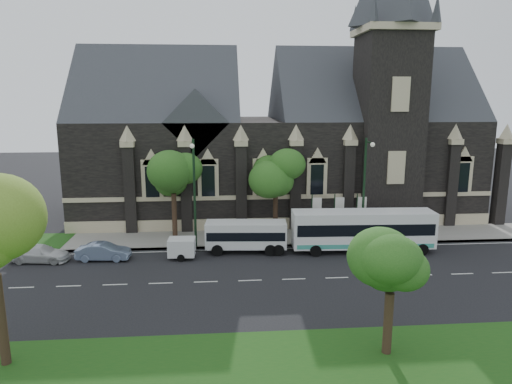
{
  "coord_description": "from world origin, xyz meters",
  "views": [
    {
      "loc": [
        -1.93,
        -29.15,
        12.09
      ],
      "look_at": [
        0.88,
        6.0,
        4.91
      ],
      "focal_mm": 32.1,
      "sensor_mm": 36.0,
      "label": 1
    }
  ],
  "objects": [
    {
      "name": "museum",
      "position": [
        5.12,
        18.78,
        8.17
      ],
      "size": [
        40.0,
        17.7,
        29.9
      ],
      "color": "black",
      "rests_on": "ground"
    },
    {
      "name": "tour_coach",
      "position": [
        9.46,
        5.46,
        1.8
      ],
      "size": [
        11.4,
        3.02,
        3.3
      ],
      "rotation": [
        0.0,
        0.0,
        -0.04
      ],
      "color": "silver",
      "rests_on": "ground"
    },
    {
      "name": "ground",
      "position": [
        0.0,
        0.0,
        0.0
      ],
      "size": [
        160.0,
        160.0,
        0.0
      ],
      "primitive_type": "plane",
      "color": "black",
      "rests_on": "ground"
    },
    {
      "name": "sedan",
      "position": [
        -10.9,
        4.96,
        0.66
      ],
      "size": [
        4.09,
        1.65,
        1.32
      ],
      "primitive_type": "imported",
      "rotation": [
        0.0,
        0.0,
        1.51
      ],
      "color": "#7285A6",
      "rests_on": "ground"
    },
    {
      "name": "tree_walk_right",
      "position": [
        3.21,
        10.71,
        5.82
      ],
      "size": [
        4.08,
        4.08,
        7.8
      ],
      "color": "black",
      "rests_on": "ground"
    },
    {
      "name": "shuttle_bus",
      "position": [
        0.11,
        5.99,
        1.44
      ],
      "size": [
        6.55,
        2.7,
        2.48
      ],
      "rotation": [
        0.0,
        0.0,
        -0.07
      ],
      "color": "silver",
      "rests_on": "ground"
    },
    {
      "name": "sidewalk",
      "position": [
        0.0,
        9.5,
        0.07
      ],
      "size": [
        80.0,
        5.0,
        0.15
      ],
      "primitive_type": "cube",
      "color": "gray",
      "rests_on": "ground"
    },
    {
      "name": "tree_walk_left",
      "position": [
        -5.8,
        10.7,
        5.73
      ],
      "size": [
        3.91,
        3.91,
        7.64
      ],
      "color": "black",
      "rests_on": "ground"
    },
    {
      "name": "street_lamp_mid",
      "position": [
        -4.0,
        7.09,
        5.11
      ],
      "size": [
        0.36,
        1.88,
        9.0
      ],
      "color": "black",
      "rests_on": "ground"
    },
    {
      "name": "banner_flag_left",
      "position": [
        6.29,
        9.0,
        2.38
      ],
      "size": [
        0.9,
        0.1,
        4.0
      ],
      "color": "black",
      "rests_on": "ground"
    },
    {
      "name": "banner_flag_center",
      "position": [
        8.29,
        9.0,
        2.38
      ],
      "size": [
        0.9,
        0.1,
        4.0
      ],
      "color": "black",
      "rests_on": "ground"
    },
    {
      "name": "tree_park_east",
      "position": [
        6.18,
        -9.32,
        4.62
      ],
      "size": [
        3.4,
        3.4,
        6.28
      ],
      "color": "black",
      "rests_on": "ground"
    },
    {
      "name": "car_far_white",
      "position": [
        -15.58,
        4.98,
        0.63
      ],
      "size": [
        4.52,
        2.21,
        1.26
      ],
      "primitive_type": "imported",
      "rotation": [
        0.0,
        0.0,
        1.47
      ],
      "color": "silver",
      "rests_on": "ground"
    },
    {
      "name": "box_trailer",
      "position": [
        -4.95,
        4.85,
        0.89
      ],
      "size": [
        2.97,
        1.75,
        1.57
      ],
      "rotation": [
        0.0,
        0.0,
        -0.04
      ],
      "color": "silver",
      "rests_on": "ground"
    },
    {
      "name": "banner_flag_right",
      "position": [
        10.29,
        9.0,
        2.38
      ],
      "size": [
        0.9,
        0.1,
        4.0
      ],
      "color": "black",
      "rests_on": "ground"
    },
    {
      "name": "street_lamp_near",
      "position": [
        10.0,
        7.09,
        5.11
      ],
      "size": [
        0.36,
        1.88,
        9.0
      ],
      "color": "black",
      "rests_on": "ground"
    }
  ]
}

